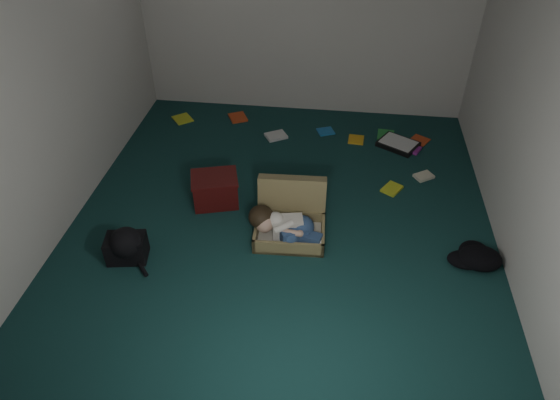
# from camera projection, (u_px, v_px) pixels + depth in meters

# --- Properties ---
(floor) EXTENTS (4.50, 4.50, 0.00)m
(floor) POSITION_uv_depth(u_px,v_px,m) (282.00, 219.00, 4.85)
(floor) COLOR #123433
(floor) RESTS_ON ground
(wall_back) EXTENTS (4.50, 0.00, 4.50)m
(wall_back) POSITION_uv_depth(u_px,v_px,m) (306.00, 8.00, 5.78)
(wall_back) COLOR silver
(wall_back) RESTS_ON ground
(wall_front) EXTENTS (4.50, 0.00, 4.50)m
(wall_front) POSITION_uv_depth(u_px,v_px,m) (223.00, 321.00, 2.29)
(wall_front) COLOR silver
(wall_front) RESTS_ON ground
(wall_left) EXTENTS (0.00, 4.50, 4.50)m
(wall_left) POSITION_uv_depth(u_px,v_px,m) (49.00, 83.00, 4.24)
(wall_left) COLOR silver
(wall_left) RESTS_ON ground
(wall_right) EXTENTS (0.00, 4.50, 4.50)m
(wall_right) POSITION_uv_depth(u_px,v_px,m) (539.00, 112.00, 3.84)
(wall_right) COLOR silver
(wall_right) RESTS_ON ground
(suitcase) EXTENTS (0.67, 0.65, 0.47)m
(suitcase) POSITION_uv_depth(u_px,v_px,m) (291.00, 218.00, 4.64)
(suitcase) COLOR olive
(suitcase) RESTS_ON floor
(person) EXTENTS (0.70, 0.33, 0.29)m
(person) POSITION_uv_depth(u_px,v_px,m) (285.00, 226.00, 4.49)
(person) COLOR silver
(person) RESTS_ON suitcase
(maroon_bin) EXTENTS (0.53, 0.46, 0.31)m
(maroon_bin) POSITION_uv_depth(u_px,v_px,m) (215.00, 190.00, 4.96)
(maroon_bin) COLOR #430E0D
(maroon_bin) RESTS_ON floor
(backpack) EXTENTS (0.47, 0.40, 0.25)m
(backpack) POSITION_uv_depth(u_px,v_px,m) (126.00, 247.00, 4.36)
(backpack) COLOR black
(backpack) RESTS_ON floor
(clothing_pile) EXTENTS (0.60, 0.56, 0.15)m
(clothing_pile) POSITION_uv_depth(u_px,v_px,m) (470.00, 257.00, 4.33)
(clothing_pile) COLOR black
(clothing_pile) RESTS_ON floor
(paper_tray) EXTENTS (0.53, 0.50, 0.06)m
(paper_tray) POSITION_uv_depth(u_px,v_px,m) (398.00, 144.00, 5.86)
(paper_tray) COLOR black
(paper_tray) RESTS_ON floor
(book_scatter) EXTENTS (3.20, 1.55, 0.02)m
(book_scatter) POSITION_uv_depth(u_px,v_px,m) (338.00, 142.00, 5.92)
(book_scatter) COLOR #C8D625
(book_scatter) RESTS_ON floor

